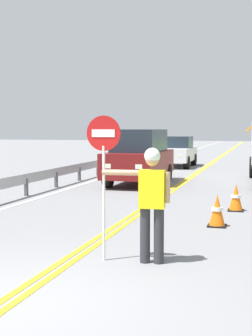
% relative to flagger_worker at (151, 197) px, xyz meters
% --- Properties ---
extents(ground_plane, '(160.00, 160.00, 0.00)m').
position_rel_flagger_worker_xyz_m(ground_plane, '(-1.30, -2.27, -1.05)').
color(ground_plane, gray).
extents(centerline_yellow_left, '(0.11, 110.00, 0.01)m').
position_rel_flagger_worker_xyz_m(centerline_yellow_left, '(-1.39, 17.73, -1.04)').
color(centerline_yellow_left, yellow).
rests_on(centerline_yellow_left, ground).
extents(centerline_yellow_right, '(0.11, 110.00, 0.01)m').
position_rel_flagger_worker_xyz_m(centerline_yellow_right, '(-1.21, 17.73, -1.04)').
color(centerline_yellow_right, yellow).
rests_on(centerline_yellow_right, ground).
extents(edge_line_left, '(0.12, 110.00, 0.01)m').
position_rel_flagger_worker_xyz_m(edge_line_left, '(-4.90, 17.73, -1.04)').
color(edge_line_left, silver).
rests_on(edge_line_left, ground).
extents(flagger_worker, '(1.09, 0.27, 1.83)m').
position_rel_flagger_worker_xyz_m(flagger_worker, '(0.00, 0.00, 0.00)').
color(flagger_worker, '#2D2D33').
rests_on(flagger_worker, ground).
extents(stop_sign_paddle, '(0.56, 0.04, 2.33)m').
position_rel_flagger_worker_xyz_m(stop_sign_paddle, '(-0.77, -0.06, 0.66)').
color(stop_sign_paddle, silver).
rests_on(stop_sign_paddle, ground).
extents(oncoming_suv_nearest, '(1.93, 4.61, 2.10)m').
position_rel_flagger_worker_xyz_m(oncoming_suv_nearest, '(-2.86, 10.47, 0.01)').
color(oncoming_suv_nearest, maroon).
rests_on(oncoming_suv_nearest, ground).
extents(oncoming_sedan_second, '(1.95, 4.12, 1.70)m').
position_rel_flagger_worker_xyz_m(oncoming_sedan_second, '(-2.96, 19.20, -0.21)').
color(oncoming_sedan_second, silver).
rests_on(oncoming_sedan_second, ground).
extents(traffic_cone_lead, '(0.40, 0.40, 0.70)m').
position_rel_flagger_worker_xyz_m(traffic_cone_lead, '(0.75, 3.14, -0.71)').
color(traffic_cone_lead, orange).
rests_on(traffic_cone_lead, ground).
extents(traffic_cone_mid, '(0.40, 0.40, 0.70)m').
position_rel_flagger_worker_xyz_m(traffic_cone_mid, '(1.04, 5.27, -0.71)').
color(traffic_cone_mid, orange).
rests_on(traffic_cone_mid, ground).
extents(guardrail_left_shoulder, '(0.10, 32.00, 0.71)m').
position_rel_flagger_worker_xyz_m(guardrail_left_shoulder, '(-5.50, 12.00, -0.53)').
color(guardrail_left_shoulder, '#9EA0A3').
rests_on(guardrail_left_shoulder, ground).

